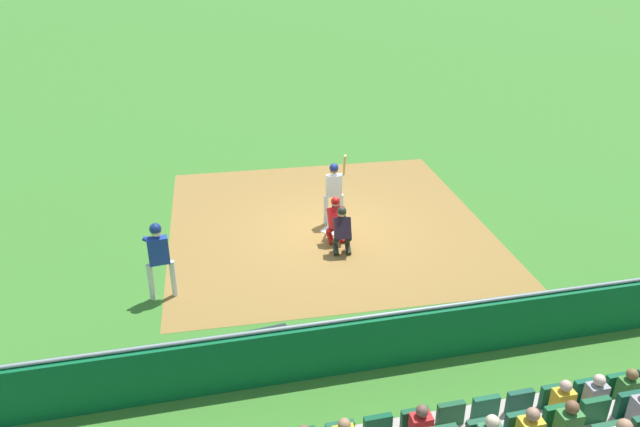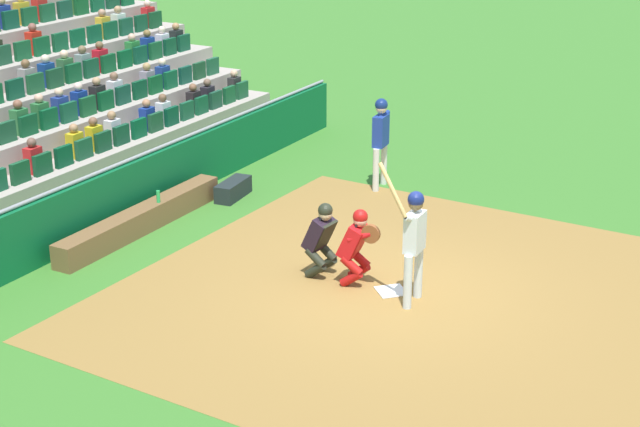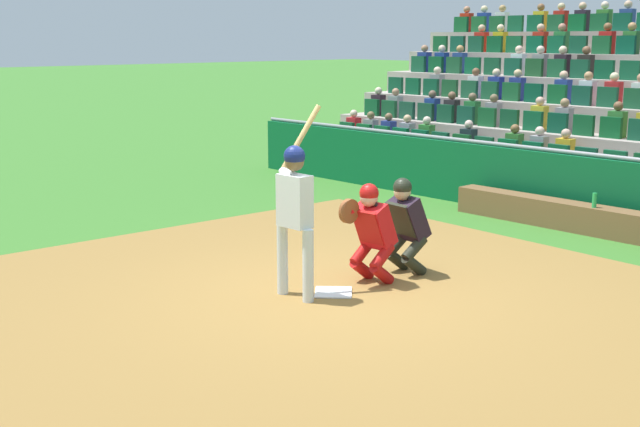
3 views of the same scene
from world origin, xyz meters
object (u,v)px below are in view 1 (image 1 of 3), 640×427
(home_plate_marker, at_px, (331,230))
(on_deck_batter, at_px, (158,253))
(home_plate_umpire, at_px, (342,229))
(dugout_bench, at_px, (382,336))
(water_bottle_on_bench, at_px, (362,322))
(equipment_duffel_bag, at_px, (265,340))
(batter_at_plate, at_px, (334,187))
(catcher_crouching, at_px, (336,217))

(home_plate_marker, height_order, on_deck_batter, on_deck_batter)
(home_plate_umpire, relative_size, on_deck_batter, 0.69)
(dugout_bench, xyz_separation_m, water_bottle_on_bench, (-0.39, 0.09, 0.33))
(home_plate_marker, xyz_separation_m, equipment_duffel_bag, (-2.49, -4.63, 0.16))
(dugout_bench, distance_m, on_deck_batter, 5.16)
(water_bottle_on_bench, bearing_deg, dugout_bench, -13.57)
(water_bottle_on_bench, relative_size, on_deck_batter, 0.12)
(home_plate_marker, bearing_deg, batter_at_plate, 65.26)
(batter_at_plate, xyz_separation_m, water_bottle_on_bench, (-0.78, -5.42, -0.57))
(dugout_bench, relative_size, water_bottle_on_bench, 18.70)
(batter_at_plate, bearing_deg, catcher_crouching, -101.03)
(home_plate_marker, relative_size, on_deck_batter, 0.24)
(batter_at_plate, relative_size, water_bottle_on_bench, 9.76)
(catcher_crouching, xyz_separation_m, equipment_duffel_bag, (-2.48, -4.00, -0.54))
(catcher_crouching, distance_m, on_deck_batter, 4.80)
(home_plate_marker, xyz_separation_m, water_bottle_on_bench, (-0.58, -4.99, 0.54))
(batter_at_plate, relative_size, catcher_crouching, 1.73)
(catcher_crouching, height_order, dugout_bench, catcher_crouching)
(water_bottle_on_bench, xyz_separation_m, on_deck_batter, (-3.89, 2.65, 0.60))
(on_deck_batter, bearing_deg, water_bottle_on_bench, -34.26)
(dugout_bench, distance_m, water_bottle_on_bench, 0.52)
(equipment_duffel_bag, bearing_deg, dugout_bench, -17.58)
(home_plate_umpire, distance_m, on_deck_batter, 4.60)
(batter_at_plate, xyz_separation_m, catcher_crouching, (-0.21, -1.05, -0.41))
(dugout_bench, bearing_deg, home_plate_marker, 87.83)
(home_plate_marker, height_order, catcher_crouching, catcher_crouching)
(batter_at_plate, distance_m, catcher_crouching, 1.15)
(home_plate_marker, xyz_separation_m, on_deck_batter, (-4.47, -2.34, 1.14))
(home_plate_marker, distance_m, water_bottle_on_bench, 5.05)
(dugout_bench, bearing_deg, batter_at_plate, 85.94)
(home_plate_umpire, xyz_separation_m, dugout_bench, (-0.17, -3.82, -0.48))
(home_plate_marker, relative_size, dugout_bench, 0.10)
(catcher_crouching, relative_size, dugout_bench, 0.30)
(home_plate_marker, distance_m, batter_at_plate, 1.21)
(dugout_bench, bearing_deg, equipment_duffel_bag, 168.80)
(home_plate_umpire, xyz_separation_m, equipment_duffel_bag, (-2.47, -3.36, -0.52))
(home_plate_umpire, bearing_deg, dugout_bench, -92.62)
(home_plate_umpire, relative_size, equipment_duffel_bag, 1.32)
(batter_at_plate, height_order, equipment_duffel_bag, batter_at_plate)
(home_plate_umpire, height_order, on_deck_batter, on_deck_batter)
(home_plate_umpire, height_order, water_bottle_on_bench, home_plate_umpire)
(equipment_duffel_bag, bearing_deg, water_bottle_on_bench, -17.09)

